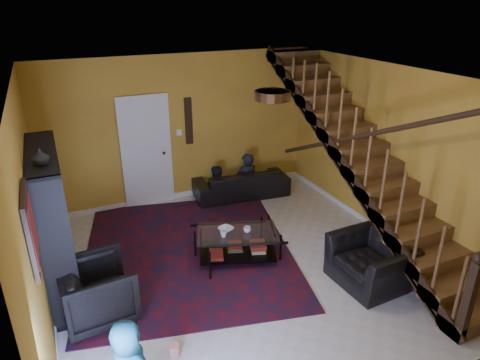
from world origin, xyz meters
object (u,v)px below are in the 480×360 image
object	(u,v)px
bookshelf	(55,226)
armchair_left	(98,291)
sofa	(241,183)
armchair_right	(370,262)
coffee_table	(237,244)

from	to	relation	value
bookshelf	armchair_left	xyz separation A→B (m)	(0.35, -0.83, -0.57)
sofa	armchair_right	xyz separation A→B (m)	(0.44, -3.34, 0.05)
sofa	armchair_right	distance (m)	3.37
armchair_right	coffee_table	xyz separation A→B (m)	(-1.45, 1.29, -0.06)
armchair_right	coffee_table	distance (m)	1.94
armchair_right	armchair_left	bearing A→B (deg)	-105.86
armchair_left	sofa	bearing A→B (deg)	-55.78
bookshelf	coffee_table	size ratio (longest dim) A/B	1.46
sofa	coffee_table	world-z (taller)	sofa
bookshelf	armchair_right	xyz separation A→B (m)	(3.90, -1.64, -0.64)
bookshelf	sofa	size ratio (longest dim) A/B	1.07
armchair_left	coffee_table	world-z (taller)	armchair_left
armchair_left	coffee_table	size ratio (longest dim) A/B	0.63
coffee_table	armchair_left	bearing A→B (deg)	-167.35
bookshelf	armchair_left	bearing A→B (deg)	-66.74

